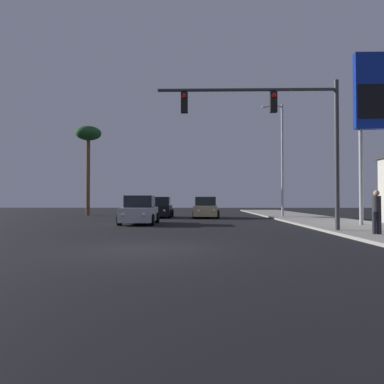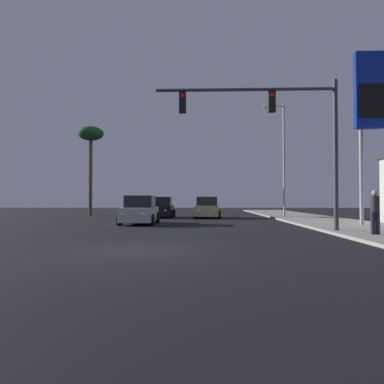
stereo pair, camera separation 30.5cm
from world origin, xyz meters
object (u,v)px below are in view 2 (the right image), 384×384
object	(u,v)px
car_tan	(207,208)
pedestrian_on_sidewalk	(375,210)
palm_tree_mid	(91,138)
car_black	(161,208)
car_silver	(140,211)
street_lamp	(282,154)
gas_station_sign	(374,100)
traffic_light_mast	(282,123)

from	to	relation	value
car_tan	pedestrian_on_sidewalk	distance (m)	16.79
car_tan	palm_tree_mid	distance (m)	13.59
car_black	car_silver	world-z (taller)	same
street_lamp	car_silver	bearing A→B (deg)	-141.51
car_black	gas_station_sign	size ratio (longest dim) A/B	0.48
street_lamp	car_black	bearing A→B (deg)	177.55
car_silver	gas_station_sign	world-z (taller)	gas_station_sign
gas_station_sign	pedestrian_on_sidewalk	xyz separation A→B (m)	(-2.38, -5.26, -5.58)
traffic_light_mast	pedestrian_on_sidewalk	xyz separation A→B (m)	(3.07, -1.87, -3.72)
street_lamp	gas_station_sign	world-z (taller)	same
car_black	palm_tree_mid	xyz separation A→B (m)	(-7.20, 4.24, 6.49)
car_silver	car_tan	distance (m)	8.84
traffic_light_mast	pedestrian_on_sidewalk	world-z (taller)	traffic_light_mast
car_black	car_silver	distance (m)	8.42
palm_tree_mid	gas_station_sign	bearing A→B (deg)	-37.69
car_black	pedestrian_on_sidewalk	world-z (taller)	pedestrian_on_sidewalk
car_black	palm_tree_mid	world-z (taller)	palm_tree_mid
car_black	pedestrian_on_sidewalk	bearing A→B (deg)	120.70
car_black	gas_station_sign	distance (m)	17.47
car_black	car_tan	distance (m)	3.77
car_black	street_lamp	world-z (taller)	street_lamp
car_tan	car_black	bearing A→B (deg)	-6.38
car_silver	palm_tree_mid	distance (m)	15.81
pedestrian_on_sidewalk	gas_station_sign	bearing A→B (deg)	65.65
car_silver	car_tan	xyz separation A→B (m)	(4.03, 7.87, 0.00)
car_black	traffic_light_mast	bearing A→B (deg)	114.82
car_black	street_lamp	xyz separation A→B (m)	(9.75, -0.42, 4.36)
car_silver	street_lamp	size ratio (longest dim) A/B	0.48
traffic_light_mast	gas_station_sign	distance (m)	6.68
gas_station_sign	palm_tree_mid	size ratio (longest dim) A/B	1.08
street_lamp	palm_tree_mid	size ratio (longest dim) A/B	1.08
street_lamp	gas_station_sign	bearing A→B (deg)	-76.00
traffic_light_mast	pedestrian_on_sidewalk	bearing A→B (deg)	-31.41
pedestrian_on_sidewalk	car_tan	bearing A→B (deg)	111.85
gas_station_sign	car_black	bearing A→B (deg)	138.67
pedestrian_on_sidewalk	palm_tree_mid	bearing A→B (deg)	130.15
car_silver	palm_tree_mid	xyz separation A→B (m)	(-6.90, 12.65, 6.49)
pedestrian_on_sidewalk	palm_tree_mid	world-z (taller)	palm_tree_mid
traffic_light_mast	car_silver	bearing A→B (deg)	141.01
car_black	car_tan	xyz separation A→B (m)	(3.73, -0.54, 0.00)
traffic_light_mast	street_lamp	size ratio (longest dim) A/B	0.87
car_tan	street_lamp	world-z (taller)	street_lamp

